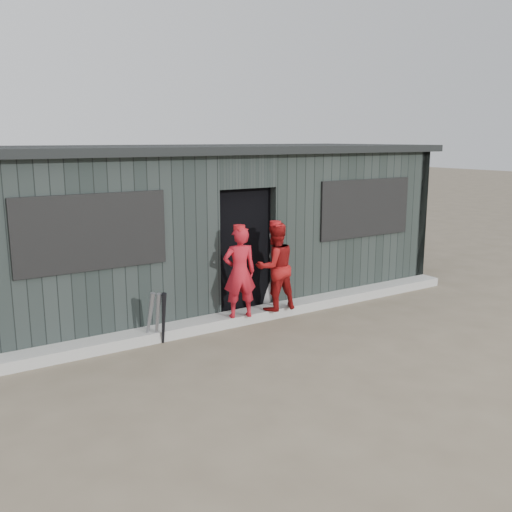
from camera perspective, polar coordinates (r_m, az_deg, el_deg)
ground at (r=7.49m, az=7.65°, el=-9.89°), size 80.00×80.00×0.00m
curb at (r=8.83m, az=-0.07°, el=-5.86°), size 8.00×0.36×0.15m
bat_left at (r=7.82m, az=-9.83°, el=-6.14°), size 0.08×0.25×0.73m
bat_mid at (r=7.84m, az=-10.59°, el=-6.10°), size 0.13×0.27×0.74m
bat_right at (r=7.78m, az=-9.23°, el=-6.18°), size 0.10×0.22×0.74m
player_red_left at (r=8.31m, az=-1.66°, el=-1.65°), size 0.56×0.44×1.35m
player_red_right at (r=8.67m, az=1.92°, el=-1.07°), size 0.68×0.55×1.35m
player_grey_back at (r=9.35m, az=1.27°, el=-0.98°), size 0.71×0.50×1.38m
dugout at (r=9.98m, az=-5.35°, el=3.28°), size 8.30×3.30×2.62m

